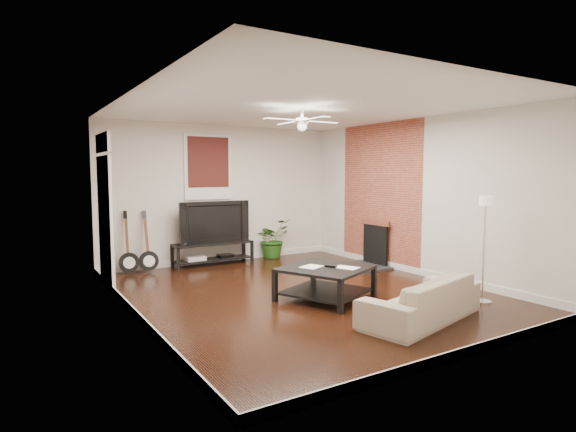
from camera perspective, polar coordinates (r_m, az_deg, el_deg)
room at (r=7.03m, az=1.71°, el=1.78°), size 5.01×6.01×2.81m
brick_accent at (r=9.36m, az=11.15°, el=2.53°), size 0.02×2.20×2.80m
fireplace at (r=9.25m, az=9.73°, el=-3.32°), size 0.80×1.10×0.92m
window_back at (r=9.53m, az=-9.72°, el=5.91°), size 1.00×0.06×1.30m
door_left at (r=7.91m, az=-21.35°, el=0.72°), size 0.08×1.00×2.50m
tv_stand at (r=9.48m, az=-9.15°, el=-4.54°), size 1.61×0.43×0.45m
tv at (r=9.42m, az=-9.25°, el=-0.69°), size 1.44×0.19×0.83m
coffee_table at (r=6.87m, az=4.60°, el=-8.15°), size 1.48×1.48×0.47m
sofa at (r=6.10m, az=15.97°, el=-9.70°), size 1.98×1.15×0.54m
floor_lamp at (r=7.10m, az=22.87°, el=-3.81°), size 0.30×0.30×1.52m
potted_plant at (r=10.09m, az=-1.93°, el=-2.77°), size 0.92×0.85×0.84m
guitar_left at (r=8.91m, az=-18.96°, el=-3.06°), size 0.38×0.29×1.17m
guitar_right at (r=8.97m, az=-16.73°, el=-2.95°), size 0.36×0.26×1.17m
ceiling_fan at (r=7.06m, az=1.73°, el=11.54°), size 1.24×1.24×0.32m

